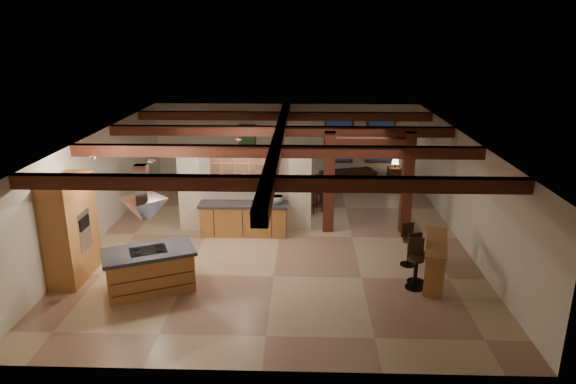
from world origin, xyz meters
name	(u,v)px	position (x,y,z in m)	size (l,w,h in m)	color
ground	(279,236)	(0.00, 0.00, 0.00)	(12.00, 12.00, 0.00)	tan
room_walls	(279,176)	(0.00, 0.00, 1.78)	(12.00, 12.00, 12.00)	beige
ceiling_beams	(278,140)	(0.00, 0.00, 2.76)	(10.00, 12.00, 0.28)	#421D10
timber_posts	(368,172)	(2.50, 0.50, 1.76)	(2.50, 0.30, 2.90)	#421D10
partition_wall	(245,193)	(-1.00, 0.50, 1.10)	(3.80, 0.18, 2.20)	beige
pantry_cabinet	(71,229)	(-4.67, -2.60, 1.20)	(0.67, 1.60, 2.40)	#A97D36
back_counter	(244,219)	(-1.00, 0.11, 0.48)	(2.50, 0.66, 0.94)	#A97D36
upper_display_cabinet	(243,170)	(-1.00, 0.31, 1.85)	(1.80, 0.36, 0.95)	#A97D36
range_hood	(145,215)	(-2.71, -3.21, 1.78)	(1.10, 1.10, 1.40)	silver
back_windows	(359,141)	(2.80, 5.93, 1.50)	(2.70, 0.07, 1.70)	#421D10
framed_art	(247,135)	(-1.50, 5.94, 1.70)	(0.65, 0.05, 0.85)	#421D10
recessed_cans	(165,152)	(-2.53, -1.93, 2.87)	(3.16, 2.46, 0.03)	silver
kitchen_island	(150,270)	(-2.71, -3.21, 0.49)	(2.22, 1.75, 0.98)	#A97D36
dining_table	(298,197)	(0.51, 2.58, 0.33)	(1.86, 1.04, 0.66)	#411B10
sofa	(348,174)	(2.38, 5.50, 0.30)	(2.07, 0.81, 0.60)	black
microwave	(275,200)	(-0.10, 0.11, 1.05)	(0.39, 0.26, 0.22)	silver
bar_counter	(436,254)	(3.74, -2.53, 0.66)	(0.92, 1.91, 0.97)	#A97D36
side_table	(394,175)	(4.12, 5.35, 0.31)	(0.50, 0.50, 0.62)	#421D10
table_lamp	(395,162)	(4.12, 5.35, 0.85)	(0.27, 0.27, 0.32)	black
bar_stool_a	(416,258)	(3.28, -2.64, 0.59)	(0.43, 0.44, 1.16)	black
bar_stool_b	(415,264)	(3.21, -2.90, 0.58)	(0.40, 0.41, 1.15)	black
bar_stool_c	(408,244)	(3.27, -1.72, 0.54)	(0.37, 0.39, 1.06)	black
dining_chairs	(298,191)	(0.51, 2.58, 0.54)	(2.12, 2.12, 1.05)	#421D10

